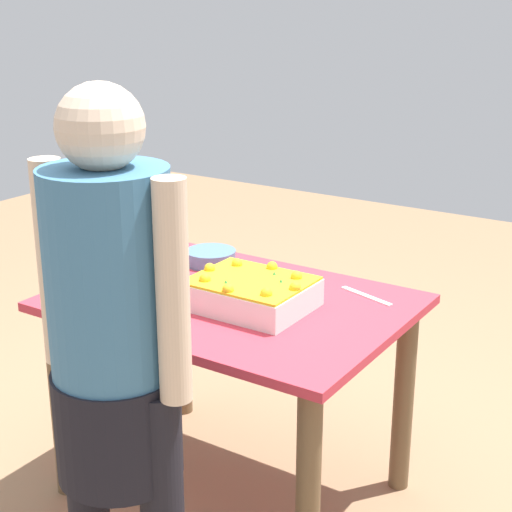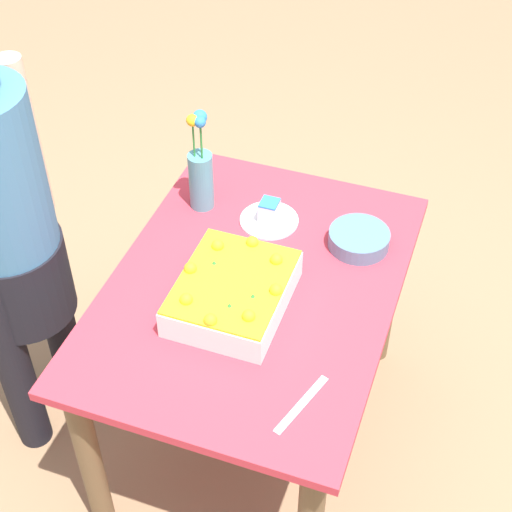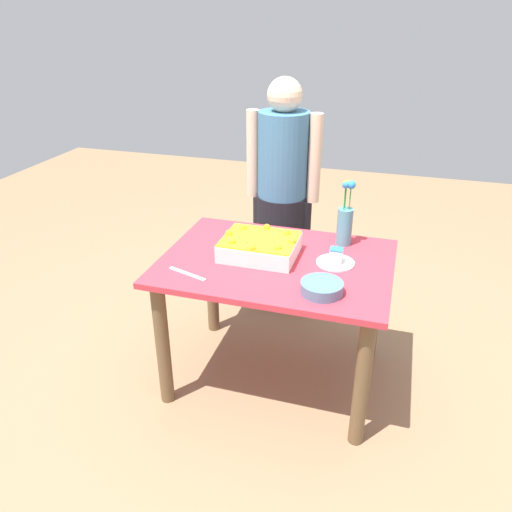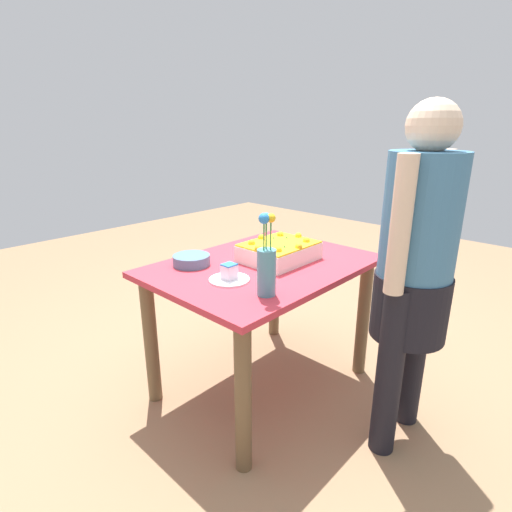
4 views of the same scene
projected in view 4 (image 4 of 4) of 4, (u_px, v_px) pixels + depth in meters
name	position (u px, v px, depth m)	size (l,w,h in m)	color
ground_plane	(262.00, 383.00, 2.26)	(8.00, 8.00, 0.00)	#906E4E
dining_table	(263.00, 288.00, 2.08)	(1.12, 0.82, 0.72)	#C43240
sheet_cake	(279.00, 251.00, 2.07)	(0.37, 0.29, 0.12)	white
serving_plate_with_slice	(229.00, 276.00, 1.80)	(0.19, 0.19, 0.08)	white
cake_knife	(272.00, 240.00, 2.45)	(0.21, 0.02, 0.00)	silver
flower_vase	(266.00, 265.00, 1.62)	(0.08, 0.08, 0.35)	teal
fruit_bowl	(192.00, 260.00, 2.00)	(0.19, 0.19, 0.05)	slate
person_standing	(415.00, 263.00, 1.64)	(0.45, 0.31, 1.49)	black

